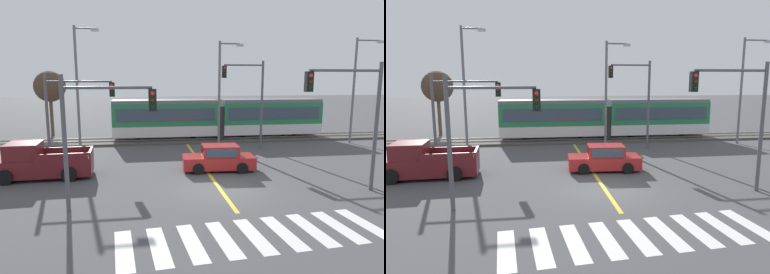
% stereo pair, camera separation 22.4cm
% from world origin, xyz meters
% --- Properties ---
extents(ground_plane, '(200.00, 200.00, 0.00)m').
position_xyz_m(ground_plane, '(0.00, 0.00, 0.00)').
color(ground_plane, '#474749').
extents(track_bed, '(120.00, 4.00, 0.18)m').
position_xyz_m(track_bed, '(0.00, 14.26, 0.09)').
color(track_bed, '#4C4742').
rests_on(track_bed, ground).
extents(rail_near, '(120.00, 0.08, 0.10)m').
position_xyz_m(rail_near, '(0.00, 13.54, 0.23)').
color(rail_near, '#939399').
rests_on(rail_near, track_bed).
extents(rail_far, '(120.00, 0.08, 0.10)m').
position_xyz_m(rail_far, '(0.00, 14.98, 0.23)').
color(rail_far, '#939399').
rests_on(rail_far, track_bed).
extents(light_rail_tram, '(18.50, 2.64, 3.43)m').
position_xyz_m(light_rail_tram, '(3.10, 14.25, 2.05)').
color(light_rail_tram, silver).
rests_on(light_rail_tram, track_bed).
extents(crosswalk_stripe_0, '(0.79, 2.84, 0.01)m').
position_xyz_m(crosswalk_stripe_0, '(-4.38, -5.27, 0.00)').
color(crosswalk_stripe_0, silver).
rests_on(crosswalk_stripe_0, ground).
extents(crosswalk_stripe_1, '(0.79, 2.84, 0.01)m').
position_xyz_m(crosswalk_stripe_1, '(-3.29, -5.17, 0.00)').
color(crosswalk_stripe_1, silver).
rests_on(crosswalk_stripe_1, ground).
extents(crosswalk_stripe_2, '(0.79, 2.84, 0.01)m').
position_xyz_m(crosswalk_stripe_2, '(-2.19, -5.08, 0.00)').
color(crosswalk_stripe_2, silver).
rests_on(crosswalk_stripe_2, ground).
extents(crosswalk_stripe_3, '(0.79, 2.84, 0.01)m').
position_xyz_m(crosswalk_stripe_3, '(-1.10, -4.99, 0.00)').
color(crosswalk_stripe_3, silver).
rests_on(crosswalk_stripe_3, ground).
extents(crosswalk_stripe_4, '(0.79, 2.84, 0.01)m').
position_xyz_m(crosswalk_stripe_4, '(0.00, -4.90, 0.00)').
color(crosswalk_stripe_4, silver).
rests_on(crosswalk_stripe_4, ground).
extents(crosswalk_stripe_5, '(0.79, 2.84, 0.01)m').
position_xyz_m(crosswalk_stripe_5, '(1.10, -4.80, 0.00)').
color(crosswalk_stripe_5, silver).
rests_on(crosswalk_stripe_5, ground).
extents(crosswalk_stripe_6, '(0.79, 2.84, 0.01)m').
position_xyz_m(crosswalk_stripe_6, '(2.19, -4.71, 0.00)').
color(crosswalk_stripe_6, silver).
rests_on(crosswalk_stripe_6, ground).
extents(crosswalk_stripe_7, '(0.79, 2.84, 0.01)m').
position_xyz_m(crosswalk_stripe_7, '(3.29, -4.62, 0.00)').
color(crosswalk_stripe_7, silver).
rests_on(crosswalk_stripe_7, ground).
extents(crosswalk_stripe_8, '(0.79, 2.84, 0.01)m').
position_xyz_m(crosswalk_stripe_8, '(4.38, -4.53, 0.00)').
color(crosswalk_stripe_8, silver).
rests_on(crosswalk_stripe_8, ground).
extents(lane_centre_line, '(0.20, 15.15, 0.01)m').
position_xyz_m(lane_centre_line, '(0.00, 4.68, 0.00)').
color(lane_centre_line, gold).
rests_on(lane_centre_line, ground).
extents(sedan_crossing, '(4.31, 2.13, 1.52)m').
position_xyz_m(sedan_crossing, '(0.73, 3.79, 0.70)').
color(sedan_crossing, '#B22323').
rests_on(sedan_crossing, ground).
extents(pickup_truck, '(5.50, 2.46, 1.98)m').
position_xyz_m(pickup_truck, '(-9.33, 3.59, 0.84)').
color(pickup_truck, maroon).
rests_on(pickup_truck, ground).
extents(traffic_light_near_right, '(3.75, 0.38, 6.12)m').
position_xyz_m(traffic_light_near_right, '(5.96, -0.99, 4.06)').
color(traffic_light_near_right, '#515459').
rests_on(traffic_light_near_right, ground).
extents(traffic_light_far_right, '(3.25, 0.38, 6.73)m').
position_xyz_m(traffic_light_far_right, '(4.43, 9.68, 4.42)').
color(traffic_light_far_right, '#515459').
rests_on(traffic_light_far_right, ground).
extents(traffic_light_near_left, '(3.75, 0.38, 5.51)m').
position_xyz_m(traffic_light_near_left, '(-5.46, -1.55, 3.62)').
color(traffic_light_near_left, '#515459').
rests_on(traffic_light_near_left, ground).
extents(traffic_light_mid_left, '(4.25, 0.38, 5.71)m').
position_xyz_m(traffic_light_mid_left, '(-8.03, 6.75, 3.79)').
color(traffic_light_mid_left, '#515459').
rests_on(traffic_light_mid_left, ground).
extents(street_lamp_west, '(1.87, 0.28, 9.30)m').
position_xyz_m(street_lamp_west, '(-8.35, 11.72, 5.19)').
color(street_lamp_west, slate).
rests_on(street_lamp_west, ground).
extents(street_lamp_centre, '(2.00, 0.28, 8.34)m').
position_xyz_m(street_lamp_centre, '(2.70, 11.59, 4.72)').
color(street_lamp_centre, slate).
rests_on(street_lamp_centre, ground).
extents(street_lamp_east, '(2.43, 0.28, 8.70)m').
position_xyz_m(street_lamp_east, '(14.00, 10.85, 4.96)').
color(street_lamp_east, slate).
rests_on(street_lamp_east, ground).
extents(bare_tree_far_west, '(2.92, 2.92, 6.16)m').
position_xyz_m(bare_tree_far_west, '(-12.25, 18.85, 4.66)').
color(bare_tree_far_west, brown).
rests_on(bare_tree_far_west, ground).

